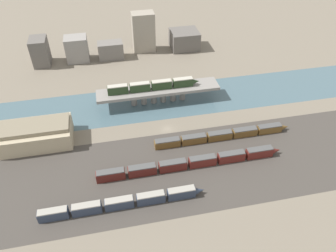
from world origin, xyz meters
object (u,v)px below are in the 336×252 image
Objects in this scene: train_on_bridge at (153,86)px; train_yard_far at (223,135)px; train_yard_near at (122,203)px; warehouse_building at (36,134)px; train_yard_mid at (191,163)px.

train_on_bridge reaches higher than train_yard_far.
train_yard_near is 1.98× the size of warehouse_building.
train_yard_far is at bearing 30.44° from train_yard_near.
warehouse_building is at bearing -160.53° from train_on_bridge.
warehouse_building is at bearing 128.34° from train_yard_near.
train_on_bridge is 61.19m from train_yard_near.
train_yard_near is 30.06m from train_yard_mid.
warehouse_building is (-30.91, 39.09, 2.42)m from train_yard_near.
train_on_bridge is 0.77× the size of train_yard_near.
train_on_bridge is 40.03m from train_yard_far.
train_yard_mid reaches higher than train_yard_far.
train_yard_far is 76.22m from warehouse_building.
train_on_bridge is at bearing 70.40° from train_yard_near.
train_yard_mid is 2.55× the size of warehouse_building.
train_on_bridge is 45.24m from train_yard_mid.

